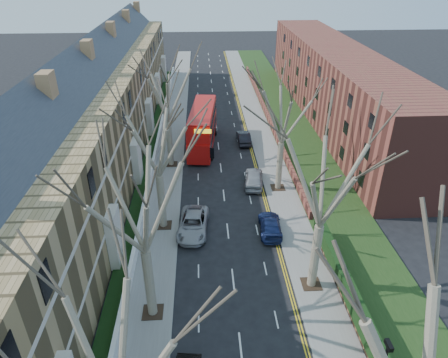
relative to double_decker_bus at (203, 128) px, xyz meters
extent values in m
cube|color=slate|center=(-4.05, 5.95, -2.36)|extent=(3.00, 102.00, 0.12)
cube|color=slate|center=(7.95, 5.95, -2.36)|extent=(3.00, 102.00, 0.12)
cube|color=olive|center=(-11.85, -2.05, 2.58)|extent=(9.00, 78.00, 10.00)
cube|color=#2F323A|center=(-11.85, -2.05, 8.58)|extent=(4.67, 78.00, 4.67)
cube|color=beige|center=(-7.40, -2.05, 1.08)|extent=(0.12, 78.00, 0.35)
cube|color=beige|center=(-7.40, -2.05, 4.58)|extent=(0.12, 78.00, 0.35)
cube|color=brown|center=(19.45, 9.95, 2.58)|extent=(8.00, 54.00, 10.00)
cube|color=brown|center=(9.65, 9.95, -1.85)|extent=(0.35, 54.00, 0.90)
cube|color=#523323|center=(9.65, -31.05, -2.00)|extent=(0.40, 24.00, 0.60)
cube|color=black|center=(9.65, -31.05, -1.10)|extent=(0.70, 24.00, 1.20)
cube|color=white|center=(-5.70, -2.05, -1.80)|extent=(0.30, 78.00, 1.00)
cube|color=#1A3412|center=(12.45, 5.95, -2.27)|extent=(6.00, 102.00, 0.06)
cube|color=black|center=(6.95, -36.55, 5.70)|extent=(0.18, 0.50, 0.22)
cylinder|color=#736852|center=(-3.75, -27.05, 0.32)|extent=(0.64, 0.64, 5.25)
cube|color=#2D2116|center=(-3.75, -27.05, -2.29)|extent=(1.40, 1.40, 0.05)
cylinder|color=#736852|center=(-3.75, -17.05, 0.23)|extent=(0.64, 0.64, 5.07)
cube|color=#2D2116|center=(-3.75, -17.05, -2.29)|extent=(1.40, 1.40, 0.05)
cylinder|color=#736852|center=(-3.75, -5.05, 0.32)|extent=(0.60, 0.60, 5.25)
cube|color=#2D2116|center=(-3.75, -5.05, -2.29)|extent=(1.40, 1.40, 0.05)
cylinder|color=#736852|center=(7.65, -25.05, 0.32)|extent=(0.64, 0.64, 5.25)
cube|color=#2D2116|center=(7.65, -25.05, -2.29)|extent=(1.40, 1.40, 0.05)
cylinder|color=#736852|center=(7.65, -11.05, 0.23)|extent=(0.60, 0.60, 5.07)
cube|color=#2D2116|center=(7.65, -11.05, -2.29)|extent=(1.40, 1.40, 0.05)
cube|color=#A80E0C|center=(0.00, 0.00, -0.89)|extent=(3.88, 12.02, 2.36)
cube|color=#A80E0C|center=(0.00, 0.00, 1.36)|extent=(3.82, 11.43, 2.15)
cube|color=black|center=(0.00, 0.00, -0.41)|extent=(3.81, 11.08, 0.97)
cube|color=black|center=(0.00, 0.00, 1.47)|extent=(3.78, 10.85, 0.97)
imported|color=#97969B|center=(-1.09, -17.87, -1.67)|extent=(3.01, 5.65, 1.51)
imported|color=navy|center=(5.65, -18.30, -1.76)|extent=(2.13, 4.67, 1.33)
imported|color=gray|center=(5.23, -10.07, -1.62)|extent=(2.52, 4.94, 1.61)
imported|color=black|center=(5.26, 0.78, -1.70)|extent=(1.64, 4.43, 1.45)
camera|label=1|loc=(-0.04, -46.46, 18.90)|focal=32.00mm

